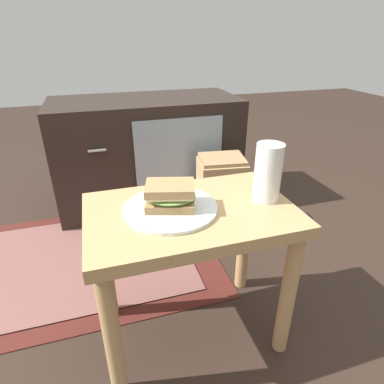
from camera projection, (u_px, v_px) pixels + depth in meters
The scene contains 8 objects.
ground_plane at pixel (191, 328), 1.07m from camera, with size 8.00×8.00×0.00m, color #2D2119.
side_table at pixel (191, 237), 0.90m from camera, with size 0.56×0.36×0.46m.
tv_cabinet at pixel (148, 153), 1.76m from camera, with size 0.96×0.46×0.58m.
area_rug at pixel (69, 262), 1.37m from camera, with size 1.24×0.80×0.01m.
plate at pixel (171, 208), 0.86m from camera, with size 0.25×0.25×0.01m, color silver.
sandwich_front at pixel (170, 196), 0.84m from camera, with size 0.16×0.14×0.07m.
beer_glass at pixel (268, 174), 0.88m from camera, with size 0.08×0.08×0.16m.
paper_bag at pixel (221, 195), 1.53m from camera, with size 0.23×0.21×0.38m.
Camera 1 is at (-0.22, -0.72, 0.89)m, focal length 30.01 mm.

